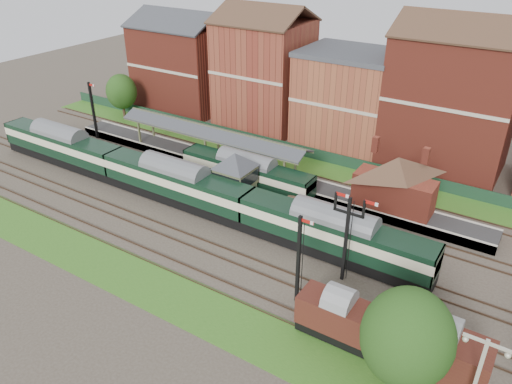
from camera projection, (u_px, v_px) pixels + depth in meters
The scene contains 20 objects.
ground at pixel (242, 225), 50.31m from camera, with size 160.00×160.00×0.00m, color #473D33.
grass_back at pixel (314, 167), 62.12m from camera, with size 90.00×4.50×0.06m, color #2D6619.
grass_front at pixel (162, 290), 41.42m from camera, with size 90.00×5.00×0.06m, color #2D6619.
fence at pixel (321, 156), 63.26m from camera, with size 90.00×0.12×1.50m, color #193823.
platform at pixel (253, 172), 59.63m from camera, with size 55.00×3.40×1.00m, color #2D2D2D.
signal_box at pixel (235, 177), 52.59m from camera, with size 5.40×5.40×6.00m.
brick_hut at pixel (302, 215), 49.78m from camera, with size 3.20×2.64×2.94m.
station_building at pixel (395, 182), 49.96m from camera, with size 8.10×8.10×5.90m.
canopy at pixel (211, 130), 60.49m from camera, with size 26.00×3.89×4.08m.
semaphore_bracket at pixel (347, 234), 40.56m from camera, with size 3.60×0.25×8.18m.
semaphore_platform_end at pixel (93, 110), 68.34m from camera, with size 1.23×0.25×8.00m.
semaphore_siding at pixel (299, 259), 38.41m from camera, with size 1.23×0.25×8.00m.
yard_lamp at pixel (477, 379), 28.59m from camera, with size 2.60×0.22×7.00m.
town_backdrop at pixel (346, 93), 65.50m from camera, with size 69.00×10.00×16.00m.
dmu_train at pixel (175, 182), 53.14m from camera, with size 55.26×2.90×4.25m.
platform_railcar at pixel (247, 172), 55.82m from camera, with size 16.19×2.55×3.73m.
goods_van_a at pixel (338, 316), 35.92m from camera, with size 5.76×2.49×3.49m.
goods_van_b at pixel (435, 352), 32.52m from camera, with size 6.77×2.94×4.11m.
tree_far at pixel (407, 338), 30.02m from camera, with size 5.67×5.67×8.27m.
tree_back at pixel (121, 92), 75.71m from camera, with size 4.63×4.63×6.76m.
Camera 1 is at (24.01, -35.08, 27.15)m, focal length 35.00 mm.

